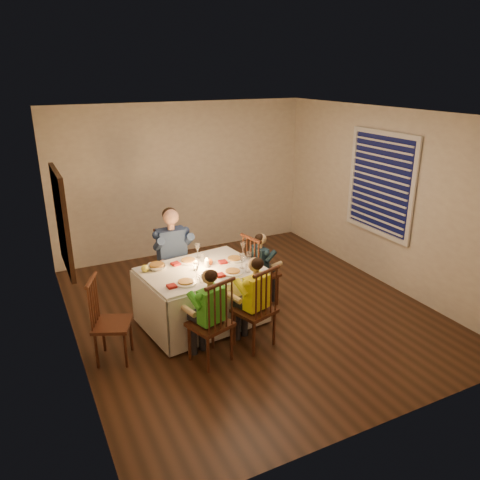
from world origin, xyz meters
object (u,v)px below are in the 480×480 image
child_yellow (254,344)px  serving_bowl (157,267)px  chair_end (260,303)px  chair_near_right (254,344)px  chair_near_left (211,359)px  adult (175,299)px  chair_adult (175,299)px  dining_table (201,285)px  chair_extra (116,358)px  child_green (211,359)px  child_teal (260,303)px

child_yellow → serving_bowl: 1.52m
chair_end → chair_near_right: bearing=135.7°
chair_near_left → adult: size_ratio=0.77×
child_yellow → adult: bearing=-91.1°
chair_end → adult: 1.22m
chair_adult → chair_near_left: size_ratio=1.00×
adult → chair_end: bearing=-32.8°
dining_table → chair_near_right: size_ratio=1.53×
chair_extra → child_green: size_ratio=0.90×
chair_adult → dining_table: bearing=-82.8°
chair_near_left → chair_end: (1.16, 0.94, 0.00)m
chair_near_right → adult: 1.61m
dining_table → chair_adult: 0.96m
chair_extra → child_teal: size_ratio=0.97×
serving_bowl → dining_table: bearing=-26.1°
chair_extra → child_yellow: bearing=-82.3°
chair_near_right → chair_extra: (-1.54, 0.44, 0.00)m
chair_adult → child_teal: 1.22m
chair_near_right → child_yellow: (0.00, 0.00, 0.00)m
chair_near_left → adult: (0.13, 1.61, 0.00)m
chair_near_right → adult: adult is taller
chair_near_right → child_yellow: bearing=180.0°
chair_end → serving_bowl: (-1.42, 0.11, 0.78)m
chair_near_right → child_green: bearing=-11.9°
chair_end → adult: size_ratio=0.77×
child_green → chair_adult: bearing=-112.0°
dining_table → chair_extra: bearing=-172.8°
dining_table → serving_bowl: (-0.49, 0.24, 0.25)m
chair_end → serving_bowl: bearing=74.1°
child_green → child_teal: bearing=-158.3°
dining_table → chair_end: bearing=-0.1°
chair_end → adult: adult is taller
child_yellow → chair_near_right: bearing=180.0°
chair_adult → serving_bowl: size_ratio=4.51×
dining_table → chair_near_right: bearing=-72.6°
chair_near_left → chair_adult: bearing=-112.0°
chair_end → chair_extra: 2.16m
chair_end → child_teal: size_ratio=0.99×
dining_table → adult: bearing=89.3°
child_green → adult: bearing=-112.0°
adult → serving_bowl: bearing=-125.0°
chair_adult → adult: 0.00m
dining_table → child_teal: bearing=-0.1°
chair_adult → chair_extra: bearing=-134.4°
chair_near_left → child_yellow: child_yellow is taller
child_yellow → child_teal: bearing=-140.3°
dining_table → chair_near_right: (0.36, -0.76, -0.54)m
child_green → child_yellow: size_ratio=0.99×
chair_extra → adult: 1.55m
chair_adult → chair_extra: (-1.09, -1.11, 0.00)m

